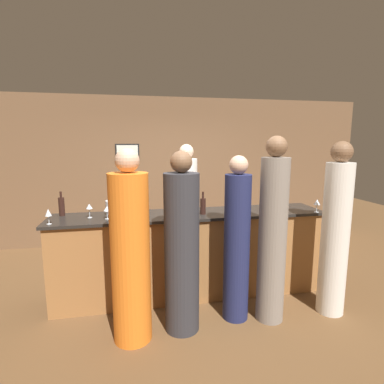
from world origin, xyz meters
The scene contains 18 objects.
ground_plane centered at (0.00, 0.00, 0.00)m, with size 14.00×14.00×0.00m, color brown.
back_wall centered at (0.00, 2.28, 1.40)m, with size 8.00×0.08×2.80m.
bar_counter centered at (0.00, 0.00, 0.54)m, with size 3.40×0.63×1.07m.
bartender centered at (0.09, 0.78, 0.90)m, with size 0.32×0.32×1.92m.
guest_0 centered at (0.38, -0.62, 0.86)m, with size 0.28×0.28×1.81m.
guest_1 centered at (0.75, -0.72, 0.96)m, with size 0.30×0.30×2.01m.
guest_2 centered at (-0.74, -0.77, 0.88)m, with size 0.38×0.38×1.89m.
guest_3 centered at (-0.23, -0.71, 0.87)m, with size 0.36×0.36×1.86m.
guest_4 centered at (1.50, -0.73, 0.94)m, with size 0.30×0.30×1.96m.
wine_bottle_0 centered at (-1.55, 0.18, 1.19)m, with size 0.07×0.07×0.29m.
wine_bottle_1 centered at (0.14, -0.08, 1.18)m, with size 0.07×0.07×0.28m.
wine_bottle_2 centered at (-0.07, -0.05, 1.18)m, with size 0.07×0.07×0.27m.
ice_bucket centered at (-0.93, 0.07, 1.16)m, with size 0.19×0.19×0.18m.
wine_glass_0 centered at (-1.21, 0.01, 1.20)m, with size 0.07×0.07×0.17m.
wine_glass_1 centered at (1.56, -0.27, 1.20)m, with size 0.08×0.08×0.17m.
wine_glass_2 centered at (-1.00, -0.09, 1.19)m, with size 0.08×0.08×0.15m.
wine_glass_3 centered at (-0.71, -0.23, 1.20)m, with size 0.08×0.08×0.16m.
wine_glass_4 centered at (-1.60, -0.20, 1.20)m, with size 0.07×0.07×0.17m.
Camera 1 is at (-0.70, -3.57, 1.94)m, focal length 28.00 mm.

